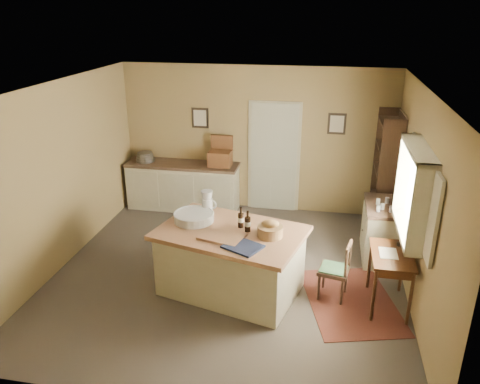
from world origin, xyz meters
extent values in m
plane|color=brown|center=(0.00, 0.00, 0.00)|extent=(5.00, 5.00, 0.00)
cube|color=olive|center=(0.00, 2.50, 1.35)|extent=(5.00, 0.10, 2.70)
cube|color=olive|center=(0.00, -2.50, 1.35)|extent=(5.00, 0.10, 2.70)
cube|color=olive|center=(-2.50, 0.00, 1.35)|extent=(0.10, 5.00, 2.70)
cube|color=olive|center=(2.50, 0.00, 1.35)|extent=(0.10, 5.00, 2.70)
plane|color=silver|center=(0.00, 0.00, 2.70)|extent=(5.00, 5.00, 0.00)
cube|color=#BABBA0|center=(0.35, 2.47, 1.05)|extent=(0.97, 0.06, 2.11)
cube|color=black|center=(-1.05, 2.48, 1.72)|extent=(0.32, 0.02, 0.38)
cube|color=beige|center=(-1.05, 2.47, 1.72)|extent=(0.24, 0.01, 0.30)
cube|color=black|center=(1.45, 2.48, 1.72)|extent=(0.32, 0.02, 0.38)
cube|color=beige|center=(1.45, 2.47, 1.72)|extent=(0.24, 0.01, 0.30)
cube|color=beige|center=(2.38, -0.20, 1.02)|extent=(0.25, 1.32, 0.06)
cube|color=beige|center=(2.38, -0.20, 2.08)|extent=(0.25, 1.32, 0.06)
cube|color=white|center=(2.50, -0.20, 1.55)|extent=(0.01, 1.20, 1.00)
cube|color=beige|center=(2.46, -1.02, 1.55)|extent=(0.04, 0.35, 1.00)
cube|color=beige|center=(2.46, 0.62, 1.55)|extent=(0.04, 0.35, 1.00)
cube|color=beige|center=(0.13, -0.41, 0.42)|extent=(1.97, 1.49, 0.85)
cube|color=#9C6C49|center=(0.13, -0.41, 0.88)|extent=(2.13, 1.65, 0.06)
cylinder|color=white|center=(-0.43, -0.21, 0.96)|extent=(0.55, 0.55, 0.11)
cube|color=#9C6C49|center=(0.06, -0.62, 0.92)|extent=(0.62, 0.51, 0.03)
cube|color=black|center=(0.37, -0.83, 0.92)|extent=(0.55, 0.51, 0.02)
cylinder|color=olive|center=(0.66, -0.47, 0.98)|extent=(0.33, 0.33, 0.14)
cylinder|color=black|center=(0.24, -0.28, 1.05)|extent=(0.08, 0.08, 0.29)
cylinder|color=black|center=(0.35, -0.39, 1.05)|extent=(0.08, 0.08, 0.29)
cube|color=beige|center=(-1.35, 2.20, 0.42)|extent=(2.09, 0.57, 0.85)
cube|color=#332319|center=(-1.35, 2.20, 0.88)|extent=(2.13, 0.60, 0.05)
cube|color=#553018|center=(-0.62, 2.20, 1.04)|extent=(0.42, 0.31, 0.28)
cylinder|color=#59544F|center=(-2.08, 2.20, 0.99)|extent=(0.36, 0.36, 0.18)
cube|color=#4F2215|center=(1.75, -0.38, 0.00)|extent=(1.48, 1.83, 0.01)
cube|color=black|center=(2.20, -0.38, 0.75)|extent=(0.51, 0.83, 0.03)
cube|color=black|center=(2.20, -0.38, 0.68)|extent=(0.45, 0.77, 0.10)
cube|color=silver|center=(2.15, -0.38, 0.77)|extent=(0.22, 0.30, 0.01)
cylinder|color=black|center=(2.30, -0.15, 0.79)|extent=(0.05, 0.05, 0.05)
cylinder|color=black|center=(1.99, -0.76, 0.36)|extent=(0.04, 0.04, 0.72)
cylinder|color=black|center=(2.41, -0.76, 0.36)|extent=(0.04, 0.04, 0.72)
cylinder|color=black|center=(1.99, -0.01, 0.36)|extent=(0.04, 0.04, 0.72)
cylinder|color=black|center=(2.41, -0.01, 0.36)|extent=(0.04, 0.04, 0.72)
cube|color=beige|center=(2.20, 0.88, 0.42)|extent=(0.50, 0.90, 0.85)
cube|color=#332319|center=(2.20, 0.88, 0.88)|extent=(0.53, 0.94, 0.05)
cylinder|color=silver|center=(2.17, 0.75, 0.95)|extent=(0.22, 0.22, 0.09)
cube|color=#302015|center=(2.31, 1.51, 1.03)|extent=(0.35, 0.04, 2.06)
cube|color=#302015|center=(2.31, 2.40, 1.03)|extent=(0.35, 0.04, 2.06)
cube|color=#302015|center=(2.48, 1.96, 1.03)|extent=(0.02, 0.93, 2.06)
cube|color=#302015|center=(2.31, 1.96, 0.05)|extent=(0.35, 0.89, 0.03)
cube|color=#302015|center=(2.31, 1.96, 0.57)|extent=(0.35, 0.89, 0.03)
cube|color=#302015|center=(2.31, 1.96, 1.08)|extent=(0.35, 0.89, 0.03)
cube|color=#302015|center=(2.31, 1.96, 1.50)|extent=(0.35, 0.89, 0.03)
cube|color=#302015|center=(2.31, 1.96, 1.91)|extent=(0.35, 0.89, 0.03)
cylinder|color=white|center=(2.31, 1.96, 1.14)|extent=(0.12, 0.12, 0.11)
camera|label=1|loc=(1.28, -5.82, 3.67)|focal=35.00mm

